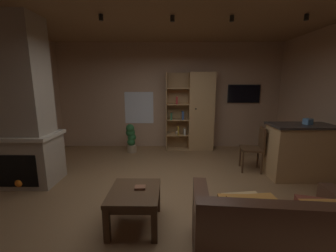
{
  "coord_description": "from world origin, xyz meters",
  "views": [
    {
      "loc": [
        0.04,
        -3.17,
        1.75
      ],
      "look_at": [
        0.0,
        0.4,
        1.05
      ],
      "focal_mm": 22.65,
      "sensor_mm": 36.0,
      "label": 1
    }
  ],
  "objects_px": {
    "kitchen_bar_counter": "(305,151)",
    "coffee_table": "(135,197)",
    "bookshelf_cabinet": "(198,112)",
    "dining_chair": "(256,146)",
    "potted_floor_plant": "(131,138)",
    "table_book_0": "(140,187)",
    "leather_couch": "(274,236)",
    "wall_mounted_tv": "(244,94)",
    "stone_fireplace": "(23,112)",
    "tissue_box": "(308,122)"
  },
  "relations": [
    {
      "from": "bookshelf_cabinet",
      "to": "potted_floor_plant",
      "type": "bearing_deg",
      "value": -169.76
    },
    {
      "from": "bookshelf_cabinet",
      "to": "dining_chair",
      "type": "relative_size",
      "value": 2.24
    },
    {
      "from": "kitchen_bar_counter",
      "to": "coffee_table",
      "type": "bearing_deg",
      "value": -154.38
    },
    {
      "from": "stone_fireplace",
      "to": "coffee_table",
      "type": "relative_size",
      "value": 4.15
    },
    {
      "from": "kitchen_bar_counter",
      "to": "wall_mounted_tv",
      "type": "height_order",
      "value": "wall_mounted_tv"
    },
    {
      "from": "bookshelf_cabinet",
      "to": "wall_mounted_tv",
      "type": "distance_m",
      "value": 1.37
    },
    {
      "from": "wall_mounted_tv",
      "to": "kitchen_bar_counter",
      "type": "bearing_deg",
      "value": -75.27
    },
    {
      "from": "dining_chair",
      "to": "wall_mounted_tv",
      "type": "xyz_separation_m",
      "value": [
        0.26,
        1.7,
        0.98
      ]
    },
    {
      "from": "tissue_box",
      "to": "potted_floor_plant",
      "type": "relative_size",
      "value": 0.16
    },
    {
      "from": "leather_couch",
      "to": "stone_fireplace",
      "type": "bearing_deg",
      "value": 153.45
    },
    {
      "from": "coffee_table",
      "to": "dining_chair",
      "type": "relative_size",
      "value": 0.75
    },
    {
      "from": "table_book_0",
      "to": "potted_floor_plant",
      "type": "height_order",
      "value": "potted_floor_plant"
    },
    {
      "from": "kitchen_bar_counter",
      "to": "wall_mounted_tv",
      "type": "distance_m",
      "value": 2.31
    },
    {
      "from": "leather_couch",
      "to": "table_book_0",
      "type": "height_order",
      "value": "leather_couch"
    },
    {
      "from": "leather_couch",
      "to": "dining_chair",
      "type": "distance_m",
      "value": 2.48
    },
    {
      "from": "kitchen_bar_counter",
      "to": "dining_chair",
      "type": "xyz_separation_m",
      "value": [
        -0.8,
        0.33,
        0.01
      ]
    },
    {
      "from": "coffee_table",
      "to": "wall_mounted_tv",
      "type": "height_order",
      "value": "wall_mounted_tv"
    },
    {
      "from": "coffee_table",
      "to": "wall_mounted_tv",
      "type": "bearing_deg",
      "value": 54.67
    },
    {
      "from": "bookshelf_cabinet",
      "to": "table_book_0",
      "type": "height_order",
      "value": "bookshelf_cabinet"
    },
    {
      "from": "coffee_table",
      "to": "dining_chair",
      "type": "height_order",
      "value": "dining_chair"
    },
    {
      "from": "dining_chair",
      "to": "leather_couch",
      "type": "bearing_deg",
      "value": -107.51
    },
    {
      "from": "table_book_0",
      "to": "kitchen_bar_counter",
      "type": "bearing_deg",
      "value": 25.34
    },
    {
      "from": "bookshelf_cabinet",
      "to": "coffee_table",
      "type": "height_order",
      "value": "bookshelf_cabinet"
    },
    {
      "from": "kitchen_bar_counter",
      "to": "wall_mounted_tv",
      "type": "xyz_separation_m",
      "value": [
        -0.53,
        2.02,
        0.99
      ]
    },
    {
      "from": "kitchen_bar_counter",
      "to": "tissue_box",
      "type": "xyz_separation_m",
      "value": [
        -0.02,
        0.0,
        0.57
      ]
    },
    {
      "from": "table_book_0",
      "to": "dining_chair",
      "type": "height_order",
      "value": "dining_chair"
    },
    {
      "from": "kitchen_bar_counter",
      "to": "potted_floor_plant",
      "type": "distance_m",
      "value": 3.86
    },
    {
      "from": "table_book_0",
      "to": "dining_chair",
      "type": "xyz_separation_m",
      "value": [
        2.12,
        1.71,
        0.05
      ]
    },
    {
      "from": "leather_couch",
      "to": "potted_floor_plant",
      "type": "relative_size",
      "value": 2.14
    },
    {
      "from": "kitchen_bar_counter",
      "to": "potted_floor_plant",
      "type": "xyz_separation_m",
      "value": [
        -3.56,
        1.5,
        -0.13
      ]
    },
    {
      "from": "potted_floor_plant",
      "to": "coffee_table",
      "type": "bearing_deg",
      "value": -78.87
    },
    {
      "from": "potted_floor_plant",
      "to": "table_book_0",
      "type": "bearing_deg",
      "value": -77.43
    },
    {
      "from": "leather_couch",
      "to": "dining_chair",
      "type": "height_order",
      "value": "dining_chair"
    },
    {
      "from": "kitchen_bar_counter",
      "to": "dining_chair",
      "type": "bearing_deg",
      "value": 157.54
    },
    {
      "from": "kitchen_bar_counter",
      "to": "dining_chair",
      "type": "distance_m",
      "value": 0.86
    },
    {
      "from": "table_book_0",
      "to": "leather_couch",
      "type": "bearing_deg",
      "value": -25.07
    },
    {
      "from": "tissue_box",
      "to": "dining_chair",
      "type": "relative_size",
      "value": 0.13
    },
    {
      "from": "potted_floor_plant",
      "to": "wall_mounted_tv",
      "type": "distance_m",
      "value": 3.27
    },
    {
      "from": "kitchen_bar_counter",
      "to": "leather_couch",
      "type": "bearing_deg",
      "value": -127.24
    },
    {
      "from": "potted_floor_plant",
      "to": "kitchen_bar_counter",
      "type": "bearing_deg",
      "value": -22.82
    },
    {
      "from": "stone_fireplace",
      "to": "table_book_0",
      "type": "bearing_deg",
      "value": -27.49
    },
    {
      "from": "tissue_box",
      "to": "wall_mounted_tv",
      "type": "relative_size",
      "value": 0.14
    },
    {
      "from": "coffee_table",
      "to": "tissue_box",
      "type": "bearing_deg",
      "value": 25.84
    },
    {
      "from": "leather_couch",
      "to": "wall_mounted_tv",
      "type": "distance_m",
      "value": 4.34
    },
    {
      "from": "wall_mounted_tv",
      "to": "leather_couch",
      "type": "bearing_deg",
      "value": -103.95
    },
    {
      "from": "stone_fireplace",
      "to": "potted_floor_plant",
      "type": "distance_m",
      "value": 2.48
    },
    {
      "from": "table_book_0",
      "to": "wall_mounted_tv",
      "type": "xyz_separation_m",
      "value": [
        2.38,
        3.4,
        1.02
      ]
    },
    {
      "from": "bookshelf_cabinet",
      "to": "kitchen_bar_counter",
      "type": "height_order",
      "value": "bookshelf_cabinet"
    },
    {
      "from": "dining_chair",
      "to": "coffee_table",
      "type": "bearing_deg",
      "value": -141.17
    },
    {
      "from": "coffee_table",
      "to": "potted_floor_plant",
      "type": "bearing_deg",
      "value": 101.13
    }
  ]
}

